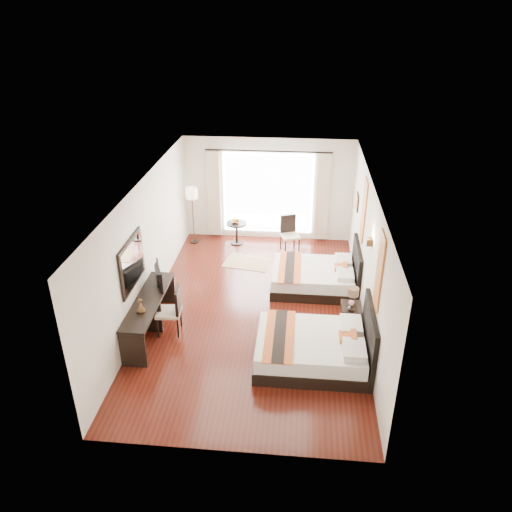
# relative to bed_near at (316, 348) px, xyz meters

# --- Properties ---
(floor) EXTENTS (4.50, 7.50, 0.01)m
(floor) POSITION_rel_bed_near_xyz_m (-1.27, 1.56, -0.31)
(floor) COLOR #3A100A
(floor) RESTS_ON ground
(ceiling) EXTENTS (4.50, 7.50, 0.02)m
(ceiling) POSITION_rel_bed_near_xyz_m (-1.27, 1.56, 2.49)
(ceiling) COLOR white
(ceiling) RESTS_ON wall_headboard
(wall_headboard) EXTENTS (0.01, 7.50, 2.80)m
(wall_headboard) POSITION_rel_bed_near_xyz_m (0.97, 1.56, 1.10)
(wall_headboard) COLOR silver
(wall_headboard) RESTS_ON floor
(wall_desk) EXTENTS (0.01, 7.50, 2.80)m
(wall_desk) POSITION_rel_bed_near_xyz_m (-3.52, 1.56, 1.10)
(wall_desk) COLOR silver
(wall_desk) RESTS_ON floor
(wall_window) EXTENTS (4.50, 0.01, 2.80)m
(wall_window) POSITION_rel_bed_near_xyz_m (-1.27, 5.30, 1.10)
(wall_window) COLOR silver
(wall_window) RESTS_ON floor
(wall_entry) EXTENTS (4.50, 0.01, 2.80)m
(wall_entry) POSITION_rel_bed_near_xyz_m (-1.27, -2.19, 1.10)
(wall_entry) COLOR silver
(wall_entry) RESTS_ON floor
(window_glass) EXTENTS (2.40, 0.02, 2.20)m
(window_glass) POSITION_rel_bed_near_xyz_m (-1.27, 5.29, 1.00)
(window_glass) COLOR white
(window_glass) RESTS_ON wall_window
(sheer_curtain) EXTENTS (2.30, 0.02, 2.10)m
(sheer_curtain) POSITION_rel_bed_near_xyz_m (-1.27, 5.23, 1.00)
(sheer_curtain) COLOR white
(sheer_curtain) RESTS_ON wall_window
(drape_left) EXTENTS (0.35, 0.14, 2.35)m
(drape_left) POSITION_rel_bed_near_xyz_m (-2.72, 5.19, 0.98)
(drape_left) COLOR #C0B694
(drape_left) RESTS_ON floor
(drape_right) EXTENTS (0.35, 0.14, 2.35)m
(drape_right) POSITION_rel_bed_near_xyz_m (0.18, 5.19, 0.98)
(drape_right) COLOR #C0B694
(drape_right) RESTS_ON floor
(art_panel_near) EXTENTS (0.03, 0.50, 1.35)m
(art_panel_near) POSITION_rel_bed_near_xyz_m (0.96, -0.00, 1.65)
(art_panel_near) COLOR maroon
(art_panel_near) RESTS_ON wall_headboard
(art_panel_far) EXTENTS (0.03, 0.50, 1.35)m
(art_panel_far) POSITION_rel_bed_near_xyz_m (0.96, 2.68, 1.65)
(art_panel_far) COLOR maroon
(art_panel_far) RESTS_ON wall_headboard
(wall_sconce) EXTENTS (0.10, 0.14, 0.14)m
(wall_sconce) POSITION_rel_bed_near_xyz_m (0.92, 1.19, 1.62)
(wall_sconce) COLOR #4D331B
(wall_sconce) RESTS_ON wall_headboard
(mirror_frame) EXTENTS (0.04, 1.25, 0.95)m
(mirror_frame) POSITION_rel_bed_near_xyz_m (-3.49, 0.63, 1.25)
(mirror_frame) COLOR black
(mirror_frame) RESTS_ON wall_desk
(mirror_glass) EXTENTS (0.01, 1.12, 0.82)m
(mirror_glass) POSITION_rel_bed_near_xyz_m (-3.47, 0.63, 1.25)
(mirror_glass) COLOR white
(mirror_glass) RESTS_ON mirror_frame
(bed_near) EXTENTS (2.06, 1.61, 1.16)m
(bed_near) POSITION_rel_bed_near_xyz_m (0.00, 0.00, 0.00)
(bed_near) COLOR black
(bed_near) RESTS_ON floor
(bed_far) EXTENTS (1.95, 1.52, 1.09)m
(bed_far) POSITION_rel_bed_near_xyz_m (0.06, 2.68, -0.02)
(bed_far) COLOR black
(bed_far) RESTS_ON floor
(nightstand) EXTENTS (0.41, 0.50, 0.48)m
(nightstand) POSITION_rel_bed_near_xyz_m (0.72, 1.19, -0.06)
(nightstand) COLOR black
(nightstand) RESTS_ON floor
(table_lamp) EXTENTS (0.22, 0.22, 0.35)m
(table_lamp) POSITION_rel_bed_near_xyz_m (0.73, 1.27, 0.44)
(table_lamp) COLOR black
(table_lamp) RESTS_ON nightstand
(vase) EXTENTS (0.14, 0.14, 0.14)m
(vase) POSITION_rel_bed_near_xyz_m (0.68, 1.00, 0.27)
(vase) COLOR black
(vase) RESTS_ON nightstand
(console_desk) EXTENTS (0.50, 2.20, 0.76)m
(console_desk) POSITION_rel_bed_near_xyz_m (-3.26, 0.63, 0.08)
(console_desk) COLOR black
(console_desk) RESTS_ON floor
(television) EXTENTS (0.37, 0.73, 0.43)m
(television) POSITION_rel_bed_near_xyz_m (-3.24, 1.18, 0.67)
(television) COLOR black
(television) RESTS_ON console_desk
(bronze_figurine) EXTENTS (0.21, 0.21, 0.25)m
(bronze_figurine) POSITION_rel_bed_near_xyz_m (-3.26, 0.19, 0.58)
(bronze_figurine) COLOR #4D331B
(bronze_figurine) RESTS_ON console_desk
(desk_chair) EXTENTS (0.50, 0.50, 1.00)m
(desk_chair) POSITION_rel_bed_near_xyz_m (-2.86, 0.66, 0.00)
(desk_chair) COLOR #C5B797
(desk_chair) RESTS_ON floor
(floor_lamp) EXTENTS (0.31, 0.31, 1.56)m
(floor_lamp) POSITION_rel_bed_near_xyz_m (-3.25, 4.80, 1.02)
(floor_lamp) COLOR black
(floor_lamp) RESTS_ON floor
(side_table) EXTENTS (0.53, 0.53, 0.62)m
(side_table) POSITION_rel_bed_near_xyz_m (-2.07, 4.82, 0.01)
(side_table) COLOR black
(side_table) RESTS_ON floor
(fruit_bowl) EXTENTS (0.27, 0.27, 0.05)m
(fruit_bowl) POSITION_rel_bed_near_xyz_m (-2.11, 4.80, 0.34)
(fruit_bowl) COLOR #452918
(fruit_bowl) RESTS_ON side_table
(window_chair) EXTENTS (0.58, 0.58, 0.96)m
(window_chair) POSITION_rel_bed_near_xyz_m (-0.63, 4.50, -0.01)
(window_chair) COLOR #C5B797
(window_chair) RESTS_ON floor
(jute_rug) EXTENTS (1.27, 0.97, 0.01)m
(jute_rug) POSITION_rel_bed_near_xyz_m (-1.66, 3.74, -0.30)
(jute_rug) COLOR #9E825F
(jute_rug) RESTS_ON floor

